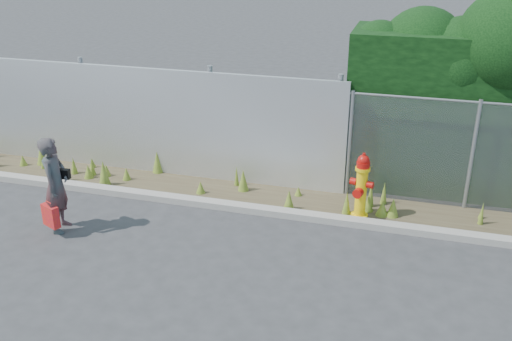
% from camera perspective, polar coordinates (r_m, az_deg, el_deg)
% --- Properties ---
extents(ground, '(80.00, 80.00, 0.00)m').
position_cam_1_polar(ground, '(8.69, -0.61, -9.83)').
color(ground, '#323234').
rests_on(ground, ground).
extents(curb, '(16.00, 0.22, 0.12)m').
position_cam_1_polar(curb, '(10.17, 2.25, -4.19)').
color(curb, gray).
rests_on(curb, ground).
extents(weed_strip, '(16.00, 1.28, 0.54)m').
position_cam_1_polar(weed_strip, '(10.75, 1.68, -2.13)').
color(weed_strip, '#463B28').
rests_on(weed_strip, ground).
extents(corrugated_fence, '(8.50, 0.21, 2.30)m').
position_cam_1_polar(corrugated_fence, '(11.89, -11.69, 4.94)').
color(corrugated_fence, silver).
rests_on(corrugated_fence, ground).
extents(fire_hydrant, '(0.41, 0.37, 1.22)m').
position_cam_1_polar(fire_hydrant, '(10.01, 10.49, -1.65)').
color(fire_hydrant, yellow).
rests_on(fire_hydrant, ground).
extents(woman, '(0.51, 0.67, 1.65)m').
position_cam_1_polar(woman, '(9.95, -19.38, -1.36)').
color(woman, '#0D5555').
rests_on(woman, ground).
extents(red_tote_bag, '(0.34, 0.13, 0.44)m').
position_cam_1_polar(red_tote_bag, '(9.99, -19.84, -4.28)').
color(red_tote_bag, '#BD0A2F').
extents(black_shoulder_bag, '(0.22, 0.09, 0.17)m').
position_cam_1_polar(black_shoulder_bag, '(9.96, -18.70, -0.32)').
color(black_shoulder_bag, black).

